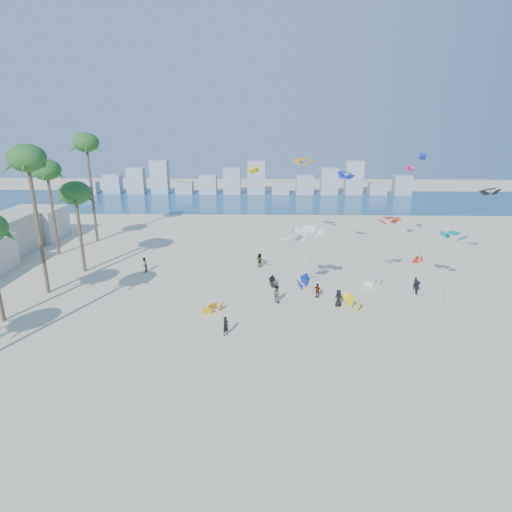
{
  "coord_description": "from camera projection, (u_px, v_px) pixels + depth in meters",
  "views": [
    {
      "loc": [
        4.12,
        -27.9,
        18.74
      ],
      "look_at": [
        3.0,
        16.0,
        4.5
      ],
      "focal_mm": 29.99,
      "sensor_mm": 36.0,
      "label": 1
    }
  ],
  "objects": [
    {
      "name": "grounded_kites",
      "position": [
        326.0,
        286.0,
        48.72
      ],
      "size": [
        28.4,
        18.65,
        1.02
      ],
      "color": "orange",
      "rests_on": "ground"
    },
    {
      "name": "kitesurfer_near",
      "position": [
        226.0,
        326.0,
        38.37
      ],
      "size": [
        0.75,
        0.79,
        1.81
      ],
      "primitive_type": "imported",
      "rotation": [
        0.0,
        0.0,
        0.91
      ],
      "color": "black",
      "rests_on": "ground"
    },
    {
      "name": "flying_kites",
      "position": [
        354.0,
        189.0,
        50.48
      ],
      "size": [
        30.5,
        24.57,
        14.77
      ],
      "color": "silver",
      "rests_on": "ground"
    },
    {
      "name": "ocean",
      "position": [
        249.0,
        201.0,
        100.88
      ],
      "size": [
        220.0,
        220.0,
        0.0
      ],
      "primitive_type": "plane",
      "color": "navy",
      "rests_on": "ground"
    },
    {
      "name": "kitesurfer_mid",
      "position": [
        277.0,
        294.0,
        45.28
      ],
      "size": [
        1.15,
        1.15,
        1.87
      ],
      "primitive_type": "imported",
      "rotation": [
        0.0,
        0.0,
        2.36
      ],
      "color": "gray",
      "rests_on": "ground"
    },
    {
      "name": "kitesurfers_far",
      "position": [
        282.0,
        275.0,
        50.88
      ],
      "size": [
        33.3,
        13.32,
        1.9
      ],
      "color": "black",
      "rests_on": "ground"
    },
    {
      "name": "palm_row",
      "position": [
        20.0,
        186.0,
        44.65
      ],
      "size": [
        10.59,
        44.8,
        16.67
      ],
      "color": "brown",
      "rests_on": "ground"
    },
    {
      "name": "distant_skyline",
      "position": [
        246.0,
        182.0,
        109.46
      ],
      "size": [
        85.0,
        3.0,
        8.4
      ],
      "color": "#9EADBF",
      "rests_on": "ground"
    },
    {
      "name": "ground",
      "position": [
        211.0,
        377.0,
        32.41
      ],
      "size": [
        220.0,
        220.0,
        0.0
      ],
      "primitive_type": "plane",
      "color": "beige",
      "rests_on": "ground"
    }
  ]
}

